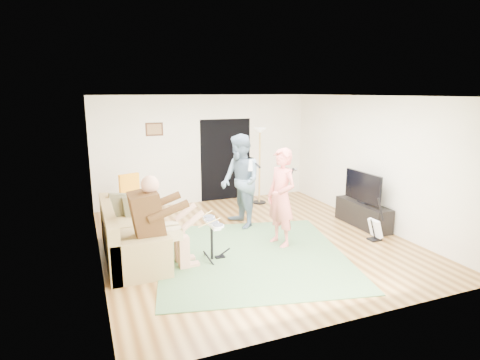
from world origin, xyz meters
The scene contains 19 objects.
floor centered at (0.00, 0.00, 0.00)m, with size 6.00×6.00×0.00m, color brown.
walls centered at (0.00, 0.00, 1.35)m, with size 5.50×6.00×2.70m, color #EDE5CD, non-canonical shape.
ceiling centered at (0.00, 0.00, 2.70)m, with size 6.00×6.00×0.00m, color white.
window_blinds centered at (-2.74, 0.20, 1.55)m, with size 2.05×2.05×0.00m, color brown.
doorway centered at (0.55, 2.99, 1.05)m, with size 2.10×2.10×0.00m, color black.
picture_frame centered at (-1.25, 2.99, 1.90)m, with size 0.42×0.03×0.32m, color #3F2314.
area_rug centered at (-0.30, -0.69, 0.01)m, with size 3.14×3.36×0.02m, color #496D42.
sofa centered at (-2.30, 0.05, 0.30)m, with size 0.92×2.22×0.90m.
drummer centered at (-1.85, -0.60, 0.60)m, with size 0.99×0.56×1.53m.
drum_kit centered at (-1.00, -0.60, 0.31)m, with size 0.38×0.69×0.71m.
singer centered at (0.39, -0.41, 0.90)m, with size 0.66×0.43×1.80m, color #DC695F.
microphone centered at (0.59, -0.41, 1.35)m, with size 0.06×0.06×0.24m, color black, non-canonical shape.
guitarist centered at (0.09, 0.83, 0.97)m, with size 0.94×0.73×1.94m, color slate.
guitar_held centered at (0.29, 0.83, 1.32)m, with size 0.12×0.60×0.26m, color white, non-canonical shape.
guitar_spare centered at (2.17, -0.89, 0.24)m, with size 0.30×0.27×0.84m.
torchiere_lamp centered at (1.21, 2.33, 1.31)m, with size 0.34×0.34×1.90m.
dining_chair centered at (-1.95, 1.76, 0.39)m, with size 0.59×0.61×1.08m.
tv_cabinet centered at (2.50, -0.11, 0.25)m, with size 0.40×1.40×0.50m, color black.
television centered at (2.45, -0.11, 0.85)m, with size 0.06×1.06×0.61m, color black.
Camera 1 is at (-2.91, -6.64, 2.78)m, focal length 30.00 mm.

